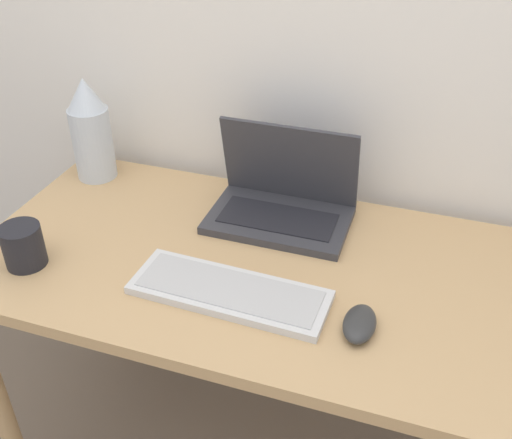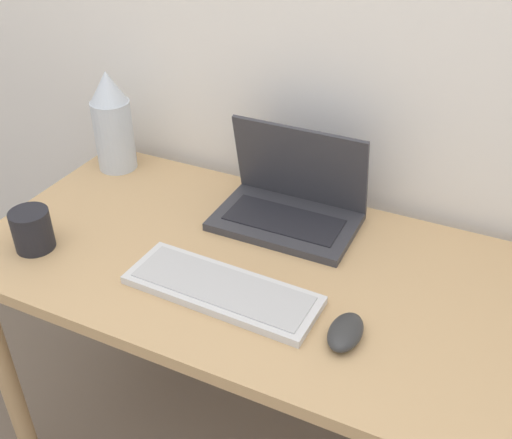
# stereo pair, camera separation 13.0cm
# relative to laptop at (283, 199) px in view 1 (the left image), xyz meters

# --- Properties ---
(desk) EXTENTS (1.25, 0.66, 0.75)m
(desk) POSITION_rel_laptop_xyz_m (-0.02, -0.19, -0.15)
(desk) COLOR tan
(desk) RESTS_ON ground_plane
(laptop) EXTENTS (0.34, 0.22, 0.23)m
(laptop) POSITION_rel_laptop_xyz_m (0.00, 0.00, 0.00)
(laptop) COLOR #333338
(laptop) RESTS_ON desk
(keyboard) EXTENTS (0.42, 0.16, 0.02)m
(keyboard) POSITION_rel_laptop_xyz_m (-0.02, -0.32, -0.04)
(keyboard) COLOR silver
(keyboard) RESTS_ON desk
(mouse) EXTENTS (0.06, 0.11, 0.03)m
(mouse) POSITION_rel_laptop_xyz_m (0.25, -0.34, -0.03)
(mouse) COLOR #2D2D2D
(mouse) RESTS_ON desk
(vase) EXTENTS (0.11, 0.11, 0.28)m
(vase) POSITION_rel_laptop_xyz_m (-0.55, 0.04, 0.09)
(vase) COLOR silver
(vase) RESTS_ON desk
(mug) EXTENTS (0.09, 0.09, 0.10)m
(mug) POSITION_rel_laptop_xyz_m (-0.49, -0.36, -0.00)
(mug) COLOR black
(mug) RESTS_ON desk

